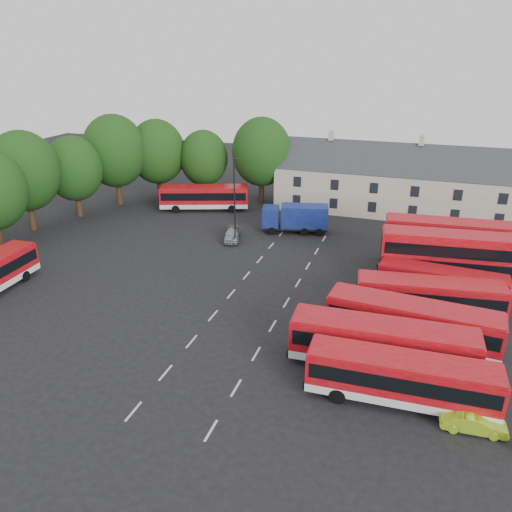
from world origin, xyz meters
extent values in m
plane|color=black|center=(0.00, 0.00, 0.00)|extent=(140.00, 140.00, 0.00)
cube|color=beige|center=(0.00, -14.00, 0.01)|extent=(0.15, 1.80, 0.01)
cube|color=beige|center=(0.00, -10.00, 0.01)|extent=(0.15, 1.80, 0.01)
cube|color=beige|center=(0.00, -6.00, 0.01)|extent=(0.15, 1.80, 0.01)
cube|color=beige|center=(0.00, -2.00, 0.01)|extent=(0.15, 1.80, 0.01)
cube|color=beige|center=(0.00, 2.00, 0.01)|extent=(0.15, 1.80, 0.01)
cube|color=beige|center=(0.00, 6.00, 0.01)|extent=(0.15, 1.80, 0.01)
cube|color=beige|center=(0.00, 10.00, 0.01)|extent=(0.15, 1.80, 0.01)
cube|color=beige|center=(0.00, 14.00, 0.01)|extent=(0.15, 1.80, 0.01)
cube|color=beige|center=(0.00, 18.00, 0.01)|extent=(0.15, 1.80, 0.01)
cube|color=beige|center=(5.00, -14.00, 0.01)|extent=(0.15, 1.80, 0.01)
cube|color=beige|center=(5.00, -10.00, 0.01)|extent=(0.15, 1.80, 0.01)
cube|color=beige|center=(5.00, -6.00, 0.01)|extent=(0.15, 1.80, 0.01)
cube|color=beige|center=(5.00, -2.00, 0.01)|extent=(0.15, 1.80, 0.01)
cube|color=beige|center=(5.00, 2.00, 0.01)|extent=(0.15, 1.80, 0.01)
cube|color=beige|center=(5.00, 6.00, 0.01)|extent=(0.15, 1.80, 0.01)
cube|color=beige|center=(5.00, 10.00, 0.01)|extent=(0.15, 1.80, 0.01)
cube|color=beige|center=(5.00, 14.00, 0.01)|extent=(0.15, 1.80, 0.01)
cube|color=beige|center=(5.00, 18.00, 0.01)|extent=(0.15, 1.80, 0.01)
cylinder|color=black|center=(-28.00, 10.00, 2.10)|extent=(0.70, 0.70, 4.20)
ellipsoid|color=#163A10|center=(-28.00, 10.00, 6.97)|extent=(7.92, 7.92, 9.11)
cylinder|color=black|center=(-26.00, 16.00, 1.84)|extent=(0.70, 0.70, 3.67)
ellipsoid|color=#163A10|center=(-26.00, 16.00, 6.10)|extent=(6.93, 6.93, 7.97)
cylinder|color=black|center=(-24.00, 22.00, 2.19)|extent=(0.70, 0.70, 4.38)
ellipsoid|color=#163A10|center=(-24.00, 22.00, 7.26)|extent=(8.25, 8.25, 9.49)
cylinder|color=black|center=(-20.00, 26.00, 2.01)|extent=(0.70, 0.70, 4.02)
ellipsoid|color=#163A10|center=(-20.00, 26.00, 6.68)|extent=(7.59, 7.59, 8.73)
cylinder|color=black|center=(-14.00, 28.00, 1.75)|extent=(0.70, 0.70, 3.50)
ellipsoid|color=#163A10|center=(-14.00, 28.00, 5.81)|extent=(6.60, 6.60, 7.59)
cylinder|color=black|center=(-6.00, 29.00, 2.10)|extent=(0.70, 0.70, 4.20)
ellipsoid|color=#163A10|center=(-6.00, 29.00, 6.97)|extent=(7.92, 7.92, 9.11)
cube|color=beige|center=(14.00, 30.00, 2.75)|extent=(35.00, 7.00, 5.50)
cube|color=#2D3035|center=(14.00, 30.00, 5.50)|extent=(35.70, 7.13, 7.13)
cube|color=beige|center=(3.00, 30.00, 9.46)|extent=(0.60, 0.90, 1.20)
cube|color=beige|center=(14.00, 30.00, 9.46)|extent=(0.60, 0.90, 1.20)
cube|color=silver|center=(14.84, -8.09, 0.79)|extent=(11.24, 2.90, 0.56)
cube|color=#AA0A13|center=(14.84, -8.09, 2.05)|extent=(11.24, 2.90, 1.98)
cube|color=black|center=(14.84, -8.09, 2.11)|extent=(10.79, 2.94, 0.96)
cube|color=#AA0A13|center=(14.84, -8.09, 3.09)|extent=(11.01, 2.79, 0.12)
cylinder|color=black|center=(11.30, -9.36, 0.51)|extent=(1.02, 0.32, 1.01)
cylinder|color=black|center=(18.37, -6.83, 0.51)|extent=(1.02, 0.32, 1.01)
cube|color=silver|center=(13.41, -4.92, 0.85)|extent=(12.12, 3.21, 0.60)
cube|color=#AA0A13|center=(13.41, -4.92, 2.21)|extent=(12.12, 3.21, 2.13)
cube|color=black|center=(13.41, -4.92, 2.27)|extent=(11.64, 3.26, 1.04)
cube|color=#AA0A13|center=(13.41, -4.92, 3.33)|extent=(11.87, 3.09, 0.13)
cylinder|color=black|center=(9.61, -6.31, 0.55)|extent=(1.10, 0.35, 1.09)
cylinder|color=black|center=(17.20, -3.54, 0.55)|extent=(1.10, 0.35, 1.09)
cube|color=silver|center=(15.13, -1.40, 0.84)|extent=(12.13, 3.77, 0.60)
cube|color=#AA0A13|center=(15.13, -1.40, 2.20)|extent=(12.13, 3.77, 2.12)
cube|color=black|center=(15.13, -1.40, 2.25)|extent=(11.66, 3.79, 1.03)
cube|color=#AA0A13|center=(15.13, -1.40, 3.31)|extent=(11.88, 3.64, 0.13)
cylinder|color=black|center=(11.22, -2.28, 0.54)|extent=(1.11, 0.40, 1.09)
cylinder|color=black|center=(19.05, -0.52, 0.54)|extent=(1.11, 0.40, 1.09)
cube|color=silver|center=(16.25, 3.27, 0.79)|extent=(11.49, 4.05, 0.56)
cube|color=#AA0A13|center=(16.25, 3.27, 2.07)|extent=(11.49, 4.05, 1.99)
cube|color=black|center=(16.25, 3.27, 2.12)|extent=(11.05, 4.05, 0.97)
cube|color=#AA0A13|center=(16.25, 3.27, 3.12)|extent=(11.25, 3.92, 0.12)
cylinder|color=black|center=(12.84, 1.64, 0.51)|extent=(1.05, 0.42, 1.02)
cylinder|color=black|center=(19.66, 4.90, 0.51)|extent=(1.05, 0.42, 1.02)
cube|color=silver|center=(17.19, 6.51, 0.72)|extent=(10.42, 3.22, 0.51)
cube|color=#AA0A13|center=(17.19, 6.51, 1.89)|extent=(10.42, 3.22, 1.82)
cube|color=black|center=(17.19, 6.51, 1.93)|extent=(10.01, 3.24, 0.89)
cube|color=#AA0A13|center=(17.19, 6.51, 2.84)|extent=(10.20, 3.11, 0.11)
cylinder|color=black|center=(13.83, 5.75, 0.47)|extent=(0.95, 0.34, 0.93)
cylinder|color=black|center=(20.55, 7.27, 0.47)|extent=(0.95, 0.34, 0.93)
cube|color=silver|center=(17.84, 9.90, 0.85)|extent=(12.34, 4.06, 0.61)
cube|color=#AA0A13|center=(17.84, 9.90, 3.00)|extent=(12.34, 4.06, 3.69)
cube|color=black|center=(17.84, 9.90, 2.28)|extent=(11.87, 4.07, 1.05)
cube|color=#AA0A13|center=(17.84, 9.90, 4.90)|extent=(12.09, 3.92, 0.13)
cylinder|color=black|center=(14.13, 8.24, 0.55)|extent=(1.13, 0.43, 1.10)
cylinder|color=black|center=(21.56, 11.56, 0.55)|extent=(1.13, 0.43, 1.10)
cube|color=black|center=(17.84, 9.90, 3.72)|extent=(11.87, 4.07, 1.05)
cube|color=silver|center=(17.71, 13.72, 0.84)|extent=(12.06, 3.60, 0.59)
cube|color=#AA0A13|center=(17.71, 13.72, 2.95)|extent=(12.06, 3.60, 3.62)
cube|color=black|center=(17.71, 13.72, 2.24)|extent=(11.59, 3.63, 1.03)
cube|color=#AA0A13|center=(17.71, 13.72, 4.81)|extent=(11.82, 3.48, 0.13)
cylinder|color=black|center=(14.01, 12.21, 0.54)|extent=(1.10, 0.38, 1.08)
cylinder|color=black|center=(21.41, 15.23, 0.54)|extent=(1.10, 0.38, 1.08)
cube|color=black|center=(17.71, 13.72, 3.65)|extent=(11.59, 3.63, 1.03)
cylinder|color=black|center=(-21.13, -1.76, 0.51)|extent=(0.33, 1.03, 1.01)
cube|color=silver|center=(-12.03, 23.36, 0.80)|extent=(11.56, 6.23, 0.57)
cube|color=#AA0A13|center=(-12.03, 23.36, 2.09)|extent=(11.56, 6.23, 2.01)
cube|color=black|center=(-12.03, 23.36, 2.14)|extent=(11.16, 6.14, 0.98)
cube|color=#AA0A13|center=(-12.03, 23.36, 3.15)|extent=(11.31, 6.06, 0.12)
cylinder|color=black|center=(-15.07, 21.05, 0.52)|extent=(1.07, 0.62, 1.03)
cylinder|color=black|center=(-9.00, 25.68, 0.52)|extent=(1.07, 0.62, 1.03)
cube|color=black|center=(1.33, 18.92, 0.60)|extent=(7.67, 3.67, 0.28)
cube|color=navy|center=(-1.37, 18.26, 1.85)|extent=(2.35, 2.69, 2.22)
cube|color=black|center=(-2.23, 18.05, 2.19)|extent=(0.56, 1.94, 1.11)
cube|color=navy|center=(2.36, 19.17, 1.99)|extent=(5.68, 3.50, 2.50)
cylinder|color=black|center=(-0.94, 17.29, 0.46)|extent=(0.96, 0.47, 0.93)
cylinder|color=black|center=(3.82, 20.60, 0.46)|extent=(0.96, 0.47, 0.93)
imported|color=#A6AAAE|center=(-4.64, 14.25, 0.71)|extent=(2.80, 4.50, 1.43)
imported|color=#A1D320|center=(18.95, -9.26, 0.59)|extent=(3.68, 1.50, 1.19)
cylinder|color=black|center=(-3.97, 13.48, 4.62)|extent=(0.17, 0.17, 9.23)
cube|color=black|center=(-3.69, 13.50, 9.23)|extent=(0.57, 0.28, 0.17)
camera|label=1|loc=(14.44, -34.06, 20.04)|focal=35.00mm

